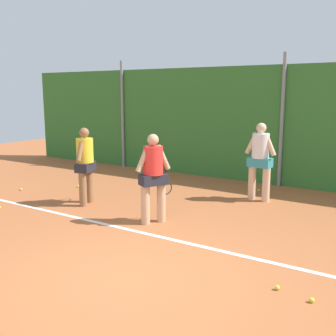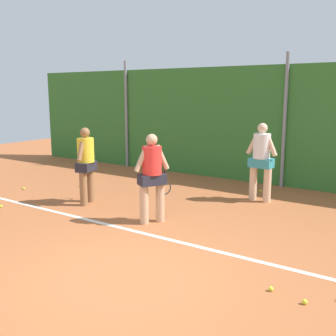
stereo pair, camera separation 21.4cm
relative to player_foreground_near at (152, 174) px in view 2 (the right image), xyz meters
The scene contains 14 objects.
ground_plane 1.51m from the player_foreground_near, ahead, with size 29.67×29.67×0.00m, color #A85B33.
hedge_fence_backdrop 4.90m from the player_foreground_near, 76.69° to the left, with size 19.29×0.25×3.33m, color #33702D.
fence_post_left 6.41m from the player_foreground_near, 134.35° to the left, with size 0.10×0.10×3.64m, color gray.
fence_post_center 4.75m from the player_foreground_near, 76.20° to the left, with size 0.10×0.10×3.64m, color gray.
court_baseline_paint 1.62m from the player_foreground_near, 28.77° to the right, with size 14.09×0.10×0.01m, color white.
player_foreground_near is the anchor object (origin of this frame).
player_midcourt 2.12m from the player_foreground_near, behind, with size 0.46×0.77×1.80m.
player_backcourt_far 3.03m from the player_foreground_near, 67.24° to the left, with size 0.79×0.40×1.88m.
tennis_ball_0 3.89m from the player_foreground_near, 158.51° to the left, with size 0.07×0.07×0.07m, color #CCDB33.
tennis_ball_1 3.84m from the player_foreground_near, 76.24° to the left, with size 0.07×0.07×0.07m, color #CCDB33.
tennis_ball_2 3.78m from the player_foreground_near, 162.64° to the right, with size 0.07×0.07×0.07m, color #CCDB33.
tennis_ball_6 4.64m from the player_foreground_near, behind, with size 0.07×0.07×0.07m, color #CCDB33.
tennis_ball_8 3.45m from the player_foreground_near, 25.44° to the right, with size 0.07×0.07×0.07m, color #CCDB33.
tennis_ball_11 3.89m from the player_foreground_near, 23.60° to the right, with size 0.07×0.07×0.07m, color #CCDB33.
Camera 2 is at (3.49, -4.09, 2.60)m, focal length 42.93 mm.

